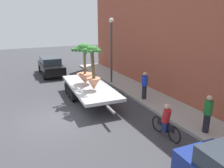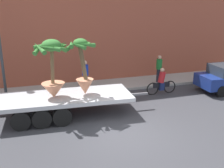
{
  "view_description": "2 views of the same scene",
  "coord_description": "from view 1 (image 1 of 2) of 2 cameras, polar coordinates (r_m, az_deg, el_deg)",
  "views": [
    {
      "loc": [
        10.48,
        -1.95,
        5.0
      ],
      "look_at": [
        0.57,
        2.82,
        1.71
      ],
      "focal_mm": 35.72,
      "sensor_mm": 36.0,
      "label": 1
    },
    {
      "loc": [
        -3.29,
        -8.71,
        4.97
      ],
      "look_at": [
        0.22,
        2.42,
        1.34
      ],
      "focal_mm": 42.0,
      "sensor_mm": 36.0,
      "label": 2
    }
  ],
  "objects": [
    {
      "name": "potted_palm_rear",
      "position": [
        12.72,
        -4.9,
        3.89
      ],
      "size": [
        1.29,
        1.35,
        2.53
      ],
      "color": "tan",
      "rests_on": "flatbed_trailer"
    },
    {
      "name": "cyclist",
      "position": [
        10.01,
        13.64,
        -9.49
      ],
      "size": [
        1.84,
        0.35,
        1.54
      ],
      "color": "black",
      "rests_on": "ground"
    },
    {
      "name": "building_facade",
      "position": [
        14.34,
        17.64,
        12.3
      ],
      "size": [
        24.0,
        1.2,
        8.2
      ],
      "primitive_type": "cube",
      "color": "#9E4C38",
      "rests_on": "ground"
    },
    {
      "name": "street_lamp",
      "position": [
        16.91,
        -0.16,
        10.65
      ],
      "size": [
        0.36,
        0.36,
        4.83
      ],
      "color": "#383D42",
      "rests_on": "sidewalk"
    },
    {
      "name": "flatbed_trailer",
      "position": [
        14.12,
        -6.06,
        -0.92
      ],
      "size": [
        6.97,
        2.55,
        0.98
      ],
      "color": "#B7BABF",
      "rests_on": "ground"
    },
    {
      "name": "ground_plane",
      "position": [
        11.77,
        -13.85,
        -9.01
      ],
      "size": [
        60.0,
        60.0,
        0.0
      ],
      "primitive_type": "plane",
      "color": "#38383D"
    },
    {
      "name": "sidewalk",
      "position": [
        14.1,
        11.12,
        -4.12
      ],
      "size": [
        24.0,
        2.2,
        0.15
      ],
      "primitive_type": "cube",
      "color": "#A39E99",
      "rests_on": "ground"
    },
    {
      "name": "potted_palm_middle",
      "position": [
        13.93,
        -6.94,
        5.12
      ],
      "size": [
        1.55,
        1.53,
        2.55
      ],
      "color": "tan",
      "rests_on": "flatbed_trailer"
    },
    {
      "name": "pedestrian_near_gate",
      "position": [
        10.53,
        23.28,
        -6.88
      ],
      "size": [
        0.36,
        0.36,
        1.71
      ],
      "color": "black",
      "rests_on": "sidewalk"
    },
    {
      "name": "pedestrian_far_left",
      "position": [
        13.78,
        8.32,
        -0.23
      ],
      "size": [
        0.36,
        0.36,
        1.71
      ],
      "color": "black",
      "rests_on": "sidewalk"
    },
    {
      "name": "trailing_car",
      "position": [
        20.94,
        -15.38,
        4.56
      ],
      "size": [
        4.53,
        1.93,
        1.58
      ],
      "color": "black",
      "rests_on": "ground"
    }
  ]
}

